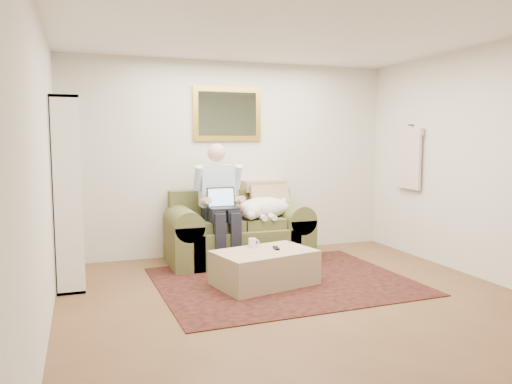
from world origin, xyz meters
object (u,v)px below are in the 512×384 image
sofa (238,237)px  ottoman (265,268)px  coffee_mug (252,243)px  sleeping_dog (264,208)px  laptop (222,203)px  bookshelf (68,193)px  seated_man (221,205)px

sofa → ottoman: (-0.05, -1.13, -0.12)m
sofa → coffee_mug: sofa is taller
sleeping_dog → laptop: bearing=-166.4°
sofa → laptop: 0.60m
sofa → ottoman: size_ratio=1.74×
coffee_mug → bookshelf: bearing=164.7°
sleeping_dog → ottoman: bearing=-109.8°
coffee_mug → ottoman: bearing=-70.6°
sofa → laptop: (-0.27, -0.23, 0.48)m
sleeping_dog → ottoman: sleeping_dog is taller
sofa → sleeping_dog: size_ratio=2.43×
laptop → bookshelf: bookshelf is taller
coffee_mug → seated_man: bearing=100.8°
seated_man → bookshelf: (-1.75, -0.25, 0.25)m
sleeping_dog → coffee_mug: 0.98m
laptop → ottoman: 1.10m
seated_man → laptop: (-0.00, -0.07, 0.04)m
seated_man → sleeping_dog: (0.59, 0.07, -0.07)m
laptop → coffee_mug: 0.80m
sofa → laptop: bearing=-139.0°
seated_man → sleeping_dog: size_ratio=2.04×
laptop → bookshelf: (-1.75, -0.18, 0.21)m
sofa → seated_man: seated_man is taller
ottoman → bookshelf: bookshelf is taller
ottoman → sofa: bearing=87.3°
coffee_mug → laptop: bearing=101.9°
seated_man → bookshelf: bearing=-171.9°
coffee_mug → bookshelf: bookshelf is taller
ottoman → bookshelf: size_ratio=0.52×
laptop → coffee_mug: (0.15, -0.70, -0.37)m
seated_man → coffee_mug: seated_man is taller
sofa → coffee_mug: size_ratio=17.95×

